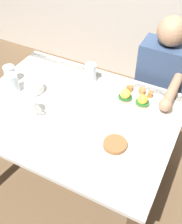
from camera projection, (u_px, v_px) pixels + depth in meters
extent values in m
plane|color=brown|center=(78.00, 180.00, 2.13)|extent=(6.00, 6.00, 0.00)
cube|color=white|center=(74.00, 112.00, 1.62)|extent=(1.20, 0.90, 0.03)
cube|color=#3F7F51|center=(34.00, 160.00, 1.36)|extent=(1.20, 0.06, 0.00)
cube|color=#3F7F51|center=(103.00, 75.00, 1.87)|extent=(1.20, 0.06, 0.00)
cube|color=brown|center=(43.00, 95.00, 2.32)|extent=(0.06, 0.06, 0.71)
cube|color=brown|center=(170.00, 140.00, 1.95)|extent=(0.06, 0.06, 0.71)
cylinder|color=white|center=(134.00, 102.00, 1.66)|extent=(0.27, 0.27, 0.01)
cylinder|color=tan|center=(125.00, 98.00, 1.66)|extent=(0.08, 0.08, 0.02)
cylinder|color=#236028|center=(125.00, 97.00, 1.65)|extent=(0.08, 0.08, 0.01)
sphere|color=yellow|center=(125.00, 94.00, 1.64)|extent=(0.06, 0.06, 0.06)
cylinder|color=tan|center=(142.00, 104.00, 1.63)|extent=(0.08, 0.08, 0.02)
cylinder|color=#286B2D|center=(142.00, 102.00, 1.62)|extent=(0.08, 0.08, 0.01)
sphere|color=yellow|center=(143.00, 100.00, 1.60)|extent=(0.06, 0.06, 0.06)
cube|color=#AD7038|center=(128.00, 88.00, 1.71)|extent=(0.02, 0.02, 0.04)
cube|color=#B77A42|center=(143.00, 92.00, 1.69)|extent=(0.03, 0.03, 0.03)
cube|color=#AD7038|center=(130.00, 89.00, 1.71)|extent=(0.03, 0.03, 0.04)
cube|color=#B77A42|center=(142.00, 91.00, 1.70)|extent=(0.04, 0.04, 0.04)
cube|color=#AD7038|center=(150.00, 94.00, 1.67)|extent=(0.03, 0.03, 0.04)
cube|color=#B77A42|center=(143.00, 90.00, 1.71)|extent=(0.03, 0.03, 0.03)
cylinder|color=white|center=(35.00, 91.00, 1.74)|extent=(0.10, 0.10, 0.01)
cylinder|color=white|center=(34.00, 87.00, 1.72)|extent=(0.12, 0.12, 0.04)
cube|color=#F4A85B|center=(32.00, 88.00, 1.72)|extent=(0.03, 0.03, 0.02)
cube|color=#F4A85B|center=(36.00, 84.00, 1.74)|extent=(0.02, 0.02, 0.02)
cube|color=#F4DB66|center=(36.00, 85.00, 1.74)|extent=(0.04, 0.04, 0.03)
cube|color=#B7E093|center=(34.00, 87.00, 1.72)|extent=(0.03, 0.03, 0.03)
cube|color=#F4DB66|center=(35.00, 87.00, 1.71)|extent=(0.03, 0.03, 0.02)
cube|color=#F4A85B|center=(30.00, 89.00, 1.70)|extent=(0.03, 0.03, 0.02)
cube|color=#F4DB66|center=(34.00, 87.00, 1.72)|extent=(0.04, 0.04, 0.03)
cube|color=#F4DB66|center=(33.00, 87.00, 1.72)|extent=(0.04, 0.04, 0.03)
cylinder|color=white|center=(31.00, 107.00, 1.57)|extent=(0.08, 0.08, 0.09)
cylinder|color=black|center=(30.00, 102.00, 1.54)|extent=(0.07, 0.07, 0.01)
torus|color=white|center=(37.00, 109.00, 1.55)|extent=(0.06, 0.01, 0.06)
cylinder|color=silver|center=(12.00, 83.00, 1.71)|extent=(0.08, 0.08, 0.12)
cylinder|color=silver|center=(13.00, 87.00, 1.73)|extent=(0.07, 0.07, 0.07)
cylinder|color=silver|center=(10.00, 74.00, 1.79)|extent=(0.08, 0.08, 0.11)
cylinder|color=silver|center=(11.00, 77.00, 1.80)|extent=(0.07, 0.07, 0.07)
cylinder|color=silver|center=(91.00, 73.00, 1.79)|extent=(0.07, 0.07, 0.12)
cylinder|color=silver|center=(91.00, 75.00, 1.80)|extent=(0.07, 0.07, 0.09)
cylinder|color=white|center=(115.00, 147.00, 1.41)|extent=(0.20, 0.20, 0.01)
cylinder|color=#A36638|center=(115.00, 144.00, 1.40)|extent=(0.12, 0.12, 0.02)
cylinder|color=#33333D|center=(137.00, 127.00, 2.22)|extent=(0.11, 0.11, 0.45)
cylinder|color=#33333D|center=(159.00, 135.00, 2.16)|extent=(0.11, 0.11, 0.45)
cube|color=#384C70|center=(162.00, 76.00, 1.93)|extent=(0.34, 0.20, 0.50)
sphere|color=tan|center=(172.00, 31.00, 1.69)|extent=(0.19, 0.19, 0.19)
cylinder|color=tan|center=(172.00, 90.00, 1.66)|extent=(0.06, 0.30, 0.06)
sphere|color=tan|center=(166.00, 105.00, 1.56)|extent=(0.08, 0.08, 0.08)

